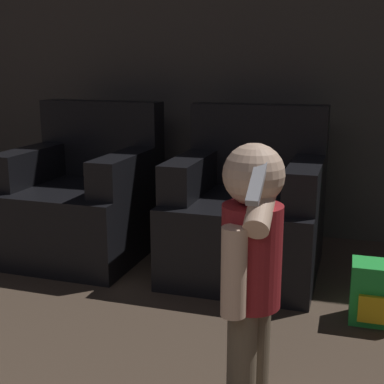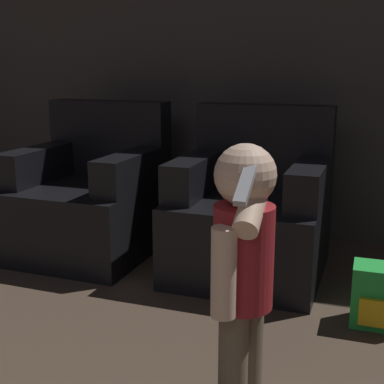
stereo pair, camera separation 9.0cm
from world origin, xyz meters
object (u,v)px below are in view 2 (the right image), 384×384
armchair_right (252,214)px  toy_backpack (380,296)px  armchair_left (90,199)px  person_toddler (243,257)px

armchair_right → toy_backpack: bearing=-33.7°
armchair_left → armchair_right: bearing=1.6°
armchair_right → person_toddler: bearing=-78.1°
armchair_right → toy_backpack: 0.83m
armchair_right → person_toddler: 1.22m
armchair_right → person_toddler: armchair_right is taller
toy_backpack → armchair_left: bearing=164.5°
armchair_left → armchair_right: (0.99, 0.00, 0.00)m
armchair_right → person_toddler: size_ratio=1.01×
person_toddler → armchair_left: bearing=-119.0°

